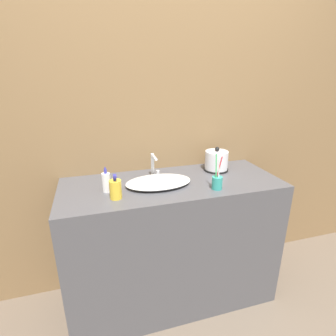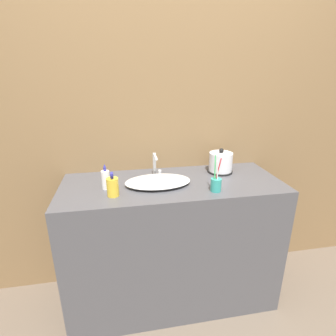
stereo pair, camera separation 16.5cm
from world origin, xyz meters
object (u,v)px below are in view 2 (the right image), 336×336
electric_kettle (220,163)px  lotion_bottle (113,187)px  toothbrush_cup (216,184)px  shampoo_bottle (106,179)px  faucet (156,164)px

electric_kettle → lotion_bottle: electric_kettle is taller
toothbrush_cup → shampoo_bottle: 0.66m
lotion_bottle → shampoo_bottle: (-0.04, 0.11, 0.01)m
electric_kettle → lotion_bottle: size_ratio=1.22×
lotion_bottle → shampoo_bottle: bearing=111.6°
shampoo_bottle → faucet: bearing=24.2°
toothbrush_cup → shampoo_bottle: size_ratio=1.38×
faucet → toothbrush_cup: toothbrush_cup is taller
faucet → toothbrush_cup: 0.44m
lotion_bottle → toothbrush_cup: bearing=-4.2°
electric_kettle → shampoo_bottle: electric_kettle is taller
faucet → lotion_bottle: bearing=-138.0°
faucet → lotion_bottle: 0.38m
toothbrush_cup → faucet: bearing=137.0°
faucet → electric_kettle: size_ratio=0.92×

